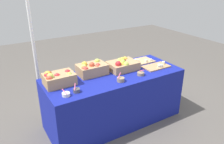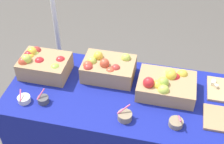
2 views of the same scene
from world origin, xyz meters
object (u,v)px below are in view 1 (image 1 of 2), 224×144
at_px(apple_crate_middle, 92,69).
at_px(sample_bowl_far, 76,90).
at_px(apple_crate_left, 58,78).
at_px(sample_bowl_near, 141,74).
at_px(sample_bowl_mid, 66,94).
at_px(apple_crate_right, 123,65).
at_px(tent_pole, 34,50).
at_px(cutting_board_back, 143,61).
at_px(cutting_board_front, 157,66).
at_px(sample_bowl_extra, 121,80).

relative_size(apple_crate_middle, sample_bowl_far, 3.86).
xyz_separation_m(apple_crate_left, sample_bowl_near, (1.04, -0.30, -0.06)).
bearing_deg(sample_bowl_mid, apple_crate_right, 17.98).
distance_m(apple_crate_right, tent_pole, 1.23).
distance_m(cutting_board_back, sample_bowl_mid, 1.47).
bearing_deg(cutting_board_front, tent_pole, 153.27).
height_order(cutting_board_back, tent_pole, tent_pole).
bearing_deg(sample_bowl_mid, apple_crate_left, 86.61).
distance_m(apple_crate_left, cutting_board_front, 1.43).
bearing_deg(sample_bowl_mid, sample_bowl_extra, -0.24).
bearing_deg(apple_crate_middle, cutting_board_back, 1.50).
bearing_deg(sample_bowl_near, apple_crate_right, 107.82).
height_order(cutting_board_back, sample_bowl_mid, sample_bowl_mid).
bearing_deg(sample_bowl_far, apple_crate_right, 19.33).
bearing_deg(sample_bowl_mid, cutting_board_front, 5.01).
bearing_deg(cutting_board_back, sample_bowl_near, -131.94).
relative_size(sample_bowl_mid, sample_bowl_far, 0.92).
distance_m(cutting_board_front, sample_bowl_mid, 1.44).
bearing_deg(sample_bowl_extra, cutting_board_front, 10.27).
relative_size(apple_crate_left, sample_bowl_near, 3.84).
bearing_deg(sample_bowl_mid, apple_crate_middle, 37.00).
bearing_deg(sample_bowl_near, sample_bowl_extra, -176.26).
xyz_separation_m(sample_bowl_mid, tent_pole, (-0.09, 0.89, 0.28)).
bearing_deg(cutting_board_back, apple_crate_left, -176.26).
distance_m(apple_crate_middle, apple_crate_right, 0.46).
bearing_deg(cutting_board_back, sample_bowl_extra, -148.92).
distance_m(sample_bowl_extra, tent_pole, 1.24).
relative_size(apple_crate_left, sample_bowl_far, 3.65).
relative_size(apple_crate_left, tent_pole, 0.18).
bearing_deg(sample_bowl_far, sample_bowl_mid, -170.73).
bearing_deg(sample_bowl_near, sample_bowl_far, 179.80).
xyz_separation_m(apple_crate_middle, sample_bowl_extra, (0.21, -0.39, -0.05)).
bearing_deg(tent_pole, cutting_board_front, -26.73).
bearing_deg(sample_bowl_far, cutting_board_back, 16.98).
bearing_deg(apple_crate_left, apple_crate_middle, 7.74).
height_order(apple_crate_left, tent_pole, tent_pole).
height_order(apple_crate_left, cutting_board_front, apple_crate_left).
bearing_deg(cutting_board_front, sample_bowl_mid, -174.99).
bearing_deg(apple_crate_middle, apple_crate_left, -172.26).
bearing_deg(apple_crate_left, sample_bowl_extra, -24.69).
bearing_deg(sample_bowl_extra, apple_crate_right, 52.68).
relative_size(apple_crate_right, sample_bowl_mid, 4.45).
bearing_deg(cutting_board_back, tent_pole, 162.19).
bearing_deg(sample_bowl_extra, apple_crate_left, 155.31).
relative_size(apple_crate_left, apple_crate_middle, 0.94).
distance_m(sample_bowl_far, tent_pole, 0.94).
relative_size(cutting_board_front, sample_bowl_near, 4.08).
bearing_deg(cutting_board_front, apple_crate_left, 172.16).
bearing_deg(cutting_board_front, cutting_board_back, 94.65).
bearing_deg(sample_bowl_extra, sample_bowl_near, 3.74).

